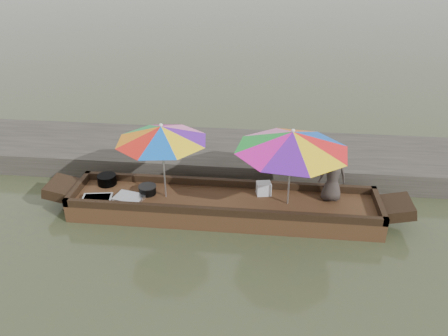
# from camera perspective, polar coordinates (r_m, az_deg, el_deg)

# --- Properties ---
(water) EXTENTS (80.00, 80.00, 0.00)m
(water) POSITION_cam_1_polar(r_m,az_deg,el_deg) (8.78, -0.07, -6.10)
(water) COLOR #374129
(water) RESTS_ON ground
(dock) EXTENTS (22.00, 2.20, 0.50)m
(dock) POSITION_cam_1_polar(r_m,az_deg,el_deg) (10.56, 1.24, 1.63)
(dock) COLOR #2D2B26
(dock) RESTS_ON ground
(boat_hull) EXTENTS (6.03, 1.20, 0.35)m
(boat_hull) POSITION_cam_1_polar(r_m,az_deg,el_deg) (8.68, -0.07, -5.14)
(boat_hull) COLOR #402813
(boat_hull) RESTS_ON water
(cooking_pot) EXTENTS (0.39, 0.39, 0.20)m
(cooking_pot) POSITION_cam_1_polar(r_m,az_deg,el_deg) (9.40, -15.05, -1.48)
(cooking_pot) COLOR black
(cooking_pot) RESTS_ON boat_hull
(tray_crayfish) EXTENTS (0.62, 0.48, 0.09)m
(tray_crayfish) POSITION_cam_1_polar(r_m,az_deg,el_deg) (8.85, -16.25, -4.02)
(tray_crayfish) COLOR silver
(tray_crayfish) RESTS_ON boat_hull
(tray_scallop) EXTENTS (0.64, 0.51, 0.06)m
(tray_scallop) POSITION_cam_1_polar(r_m,az_deg,el_deg) (8.79, -12.28, -3.81)
(tray_scallop) COLOR silver
(tray_scallop) RESTS_ON boat_hull
(charcoal_grill) EXTENTS (0.34, 0.34, 0.16)m
(charcoal_grill) POSITION_cam_1_polar(r_m,az_deg,el_deg) (8.88, -9.96, -2.86)
(charcoal_grill) COLOR black
(charcoal_grill) RESTS_ON boat_hull
(supply_bag) EXTENTS (0.32, 0.27, 0.26)m
(supply_bag) POSITION_cam_1_polar(r_m,az_deg,el_deg) (8.74, 5.20, -2.68)
(supply_bag) COLOR silver
(supply_bag) RESTS_ON boat_hull
(vendor) EXTENTS (0.51, 0.34, 1.04)m
(vendor) POSITION_cam_1_polar(r_m,az_deg,el_deg) (8.60, 14.03, -1.00)
(vendor) COLOR #312B27
(vendor) RESTS_ON boat_hull
(umbrella_bow) EXTENTS (2.14, 2.14, 1.55)m
(umbrella_bow) POSITION_cam_1_polar(r_m,az_deg,el_deg) (8.40, -7.91, 0.84)
(umbrella_bow) COLOR #5714A5
(umbrella_bow) RESTS_ON boat_hull
(umbrella_stern) EXTENTS (2.61, 2.61, 1.55)m
(umbrella_stern) POSITION_cam_1_polar(r_m,az_deg,el_deg) (8.18, 8.64, 0.02)
(umbrella_stern) COLOR blue
(umbrella_stern) RESTS_ON boat_hull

